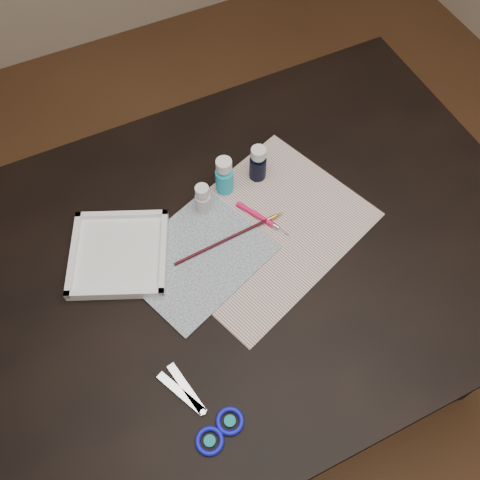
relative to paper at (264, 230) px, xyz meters
name	(u,v)px	position (x,y,z in m)	size (l,w,h in m)	color
ground	(240,363)	(-0.07, -0.03, -0.76)	(3.50, 3.50, 0.02)	#422614
table	(240,319)	(-0.07, -0.03, -0.38)	(1.30, 0.90, 0.75)	black
paper	(264,230)	(0.00, 0.00, 0.00)	(0.43, 0.33, 0.00)	silver
canvas	(197,257)	(-0.16, 0.00, 0.00)	(0.28, 0.23, 0.00)	#14283E
paint_bottle_white	(203,199)	(-0.10, 0.10, 0.04)	(0.03, 0.03, 0.08)	silver
paint_bottle_cyan	(224,176)	(-0.03, 0.14, 0.05)	(0.04, 0.04, 0.10)	#21B5CE
paint_bottle_navy	(258,163)	(0.05, 0.14, 0.05)	(0.04, 0.04, 0.09)	black
paintbrush	(231,237)	(-0.07, 0.01, 0.01)	(0.27, 0.01, 0.01)	black
craft_knife	(264,219)	(0.01, 0.02, 0.01)	(0.14, 0.01, 0.01)	#EC0F55
scissors	(194,408)	(-0.29, -0.28, 0.00)	(0.20, 0.10, 0.01)	silver
palette_tray	(119,254)	(-0.30, 0.07, 0.01)	(0.20, 0.20, 0.02)	white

